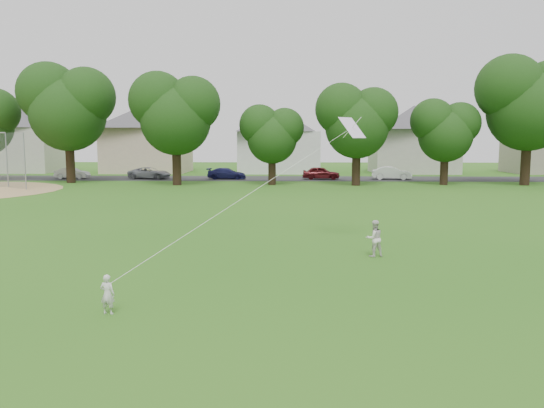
{
  "coord_description": "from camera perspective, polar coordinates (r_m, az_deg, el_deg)",
  "views": [
    {
      "loc": [
        1.13,
        -12.16,
        4.05
      ],
      "look_at": [
        0.69,
        2.0,
        2.3
      ],
      "focal_mm": 35.0,
      "sensor_mm": 36.0,
      "label": 1
    }
  ],
  "objects": [
    {
      "name": "kite",
      "position": [
        16.39,
        -1.22,
        1.9
      ],
      "size": [
        3.97,
        5.18,
        11.86
      ],
      "color": "silver",
      "rests_on": "ground"
    },
    {
      "name": "ground",
      "position": [
        12.86,
        -3.4,
        -11.32
      ],
      "size": [
        160.0,
        160.0,
        0.0
      ],
      "primitive_type": "plane",
      "color": "#265F15",
      "rests_on": "ground"
    },
    {
      "name": "tree_row",
      "position": [
        47.84,
        0.76,
        10.01
      ],
      "size": [
        82.48,
        9.41,
        11.57
      ],
      "color": "black",
      "rests_on": "ground"
    },
    {
      "name": "street",
      "position": [
        54.32,
        0.6,
        2.76
      ],
      "size": [
        90.0,
        7.0,
        0.01
      ],
      "primitive_type": "cube",
      "color": "#2D2D30",
      "rests_on": "ground"
    },
    {
      "name": "house_row",
      "position": [
        64.21,
        -0.4,
        7.76
      ],
      "size": [
        77.35,
        13.91,
        9.8
      ],
      "color": "beige",
      "rests_on": "ground"
    },
    {
      "name": "older_boy",
      "position": [
        18.62,
        10.94,
        -3.65
      ],
      "size": [
        0.74,
        0.65,
        1.27
      ],
      "primitive_type": "imported",
      "rotation": [
        0.0,
        0.0,
        3.46
      ],
      "color": "silver",
      "rests_on": "ground"
    },
    {
      "name": "toddler",
      "position": [
        12.99,
        -17.28,
        -9.26
      ],
      "size": [
        0.38,
        0.28,
        0.95
      ],
      "primitive_type": "imported",
      "rotation": [
        0.0,
        0.0,
        2.99
      ],
      "color": "silver",
      "rests_on": "ground"
    },
    {
      "name": "parked_cars",
      "position": [
        54.09,
        -8.23,
        3.31
      ],
      "size": [
        46.28,
        2.46,
        1.28
      ],
      "color": "black",
      "rests_on": "ground"
    }
  ]
}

